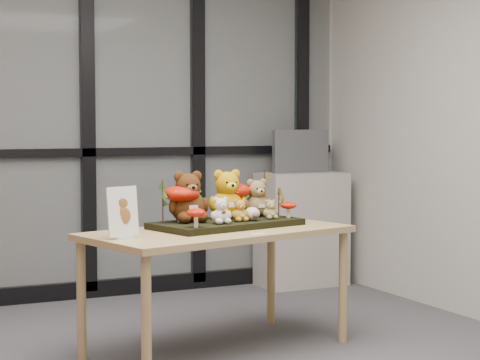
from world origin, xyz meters
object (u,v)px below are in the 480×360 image
bear_pooh_yellow (227,192)px  plush_cream_hedgehog (252,213)px  display_table (217,242)px  bear_beige_small (270,208)px  bear_brown_medium (188,194)px  mushroom_back_right (234,198)px  mushroom_front_right (289,209)px  mushroom_front_left (196,217)px  sign_holder (123,215)px  diorama_tray (226,224)px  mushroom_back_left (181,202)px  monitor (301,151)px  bear_tan_back (257,196)px  bear_small_yellow (240,209)px  cabinet (301,229)px  bear_white_bow (221,209)px

bear_pooh_yellow → plush_cream_hedgehog: bear_pooh_yellow is taller
display_table → bear_beige_small: 0.39m
bear_brown_medium → mushroom_back_right: 0.35m
bear_brown_medium → plush_cream_hedgehog: bear_brown_medium is taller
bear_pooh_yellow → mushroom_front_right: bear_pooh_yellow is taller
bear_pooh_yellow → mushroom_front_left: bear_pooh_yellow is taller
sign_holder → diorama_tray: bearing=-1.7°
mushroom_back_left → monitor: monitor is taller
display_table → mushroom_back_right: 0.37m
bear_tan_back → bear_small_yellow: bear_tan_back is taller
bear_tan_back → mushroom_back_left: 0.52m
mushroom_front_right → monitor: 1.74m
bear_pooh_yellow → mushroom_back_left: bear_pooh_yellow is taller
mushroom_front_left → monitor: 2.31m
sign_holder → cabinet: sign_holder is taller
bear_white_bow → display_table: bearing=80.2°
plush_cream_hedgehog → sign_holder: bearing=176.3°
bear_white_bow → sign_holder: size_ratio=0.61×
bear_pooh_yellow → mushroom_front_left: (-0.33, -0.33, -0.10)m
bear_tan_back → plush_cream_hedgehog: bear_tan_back is taller
diorama_tray → bear_beige_small: bear_beige_small is taller
sign_holder → bear_tan_back: bearing=1.1°
plush_cream_hedgehog → monitor: 1.92m
bear_small_yellow → mushroom_back_right: mushroom_back_right is taller
mushroom_front_left → bear_white_bow: bearing=29.7°
bear_beige_small → cabinet: bearing=40.6°
bear_tan_back → sign_holder: bearing=-174.2°
bear_tan_back → bear_white_bow: 0.43m
bear_tan_back → plush_cream_hedgehog: bearing=-137.3°
diorama_tray → bear_small_yellow: bearing=-66.1°
bear_pooh_yellow → cabinet: size_ratio=0.35×
cabinet → display_table: bearing=-132.6°
diorama_tray → mushroom_back_left: mushroom_back_left is taller
sign_holder → cabinet: (1.96, 1.63, -0.36)m
bear_brown_medium → sign_holder: 0.52m
monitor → mushroom_back_right: bearing=-132.2°
mushroom_front_right → plush_cream_hedgehog: bearing=-172.1°
diorama_tray → bear_white_bow: bearing=-140.7°
mushroom_front_left → display_table: bearing=38.6°
bear_tan_back → mushroom_front_right: (0.13, -0.15, -0.07)m
bear_pooh_yellow → mushroom_front_left: bearing=-149.2°
bear_beige_small → plush_cream_hedgehog: (-0.13, -0.03, -0.02)m
mushroom_front_right → diorama_tray: bearing=176.4°
mushroom_back_left → bear_pooh_yellow: bearing=10.9°
mushroom_back_left → mushroom_front_left: mushroom_back_left is taller
cabinet → monitor: size_ratio=1.86×
mushroom_front_left → mushroom_front_right: size_ratio=1.11×
diorama_tray → mushroom_back_right: 0.23m
display_table → bear_white_bow: size_ratio=9.84×
bear_small_yellow → bear_white_bow: bearing=-173.5°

